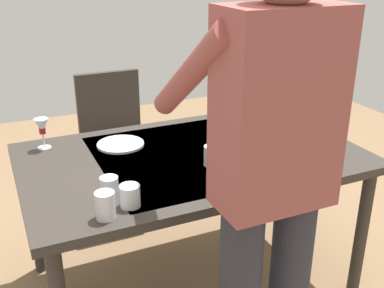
% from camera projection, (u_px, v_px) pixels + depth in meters
% --- Properties ---
extents(ground_plane, '(6.00, 6.00, 0.00)m').
position_uv_depth(ground_plane, '(192.00, 279.00, 2.47)').
color(ground_plane, '#846647').
extents(dining_table, '(1.57, 0.97, 0.73)m').
position_uv_depth(dining_table, '(192.00, 167.00, 2.22)').
color(dining_table, '#332D28').
rests_on(dining_table, ground_plane).
extents(chair_near, '(0.40, 0.40, 0.91)m').
position_uv_depth(chair_near, '(115.00, 136.00, 2.95)').
color(chair_near, black).
rests_on(chair_near, ground_plane).
extents(person_server, '(0.42, 0.61, 1.69)m').
position_uv_depth(person_server, '(270.00, 176.00, 1.45)').
color(person_server, '#2D2D38').
rests_on(person_server, ground_plane).
extents(wine_bottle, '(0.07, 0.07, 0.30)m').
position_uv_depth(wine_bottle, '(315.00, 136.00, 2.11)').
color(wine_bottle, black).
rests_on(wine_bottle, dining_table).
extents(wine_glass_left, '(0.07, 0.07, 0.15)m').
position_uv_depth(wine_glass_left, '(42.00, 128.00, 2.22)').
color(wine_glass_left, white).
rests_on(wine_glass_left, dining_table).
extents(water_cup_near_left, '(0.07, 0.07, 0.10)m').
position_uv_depth(water_cup_near_left, '(105.00, 205.00, 1.65)').
color(water_cup_near_left, silver).
rests_on(water_cup_near_left, dining_table).
extents(water_cup_near_right, '(0.07, 0.07, 0.09)m').
position_uv_depth(water_cup_near_right, '(110.00, 188.00, 1.79)').
color(water_cup_near_right, silver).
rests_on(water_cup_near_right, dining_table).
extents(water_cup_far_left, '(0.08, 0.08, 0.09)m').
position_uv_depth(water_cup_far_left, '(130.00, 196.00, 1.73)').
color(water_cup_far_left, silver).
rests_on(water_cup_far_left, dining_table).
extents(water_cup_far_right, '(0.07, 0.07, 0.09)m').
position_uv_depth(water_cup_far_right, '(211.00, 156.00, 2.06)').
color(water_cup_far_right, silver).
rests_on(water_cup_far_right, dining_table).
extents(serving_bowl_pasta, '(0.30, 0.30, 0.07)m').
position_uv_depth(serving_bowl_pasta, '(244.00, 133.00, 2.36)').
color(serving_bowl_pasta, silver).
rests_on(serving_bowl_pasta, dining_table).
extents(dinner_plate_near, '(0.23, 0.23, 0.01)m').
position_uv_depth(dinner_plate_near, '(276.00, 169.00, 2.03)').
color(dinner_plate_near, silver).
rests_on(dinner_plate_near, dining_table).
extents(dinner_plate_far, '(0.23, 0.23, 0.01)m').
position_uv_depth(dinner_plate_far, '(121.00, 144.00, 2.29)').
color(dinner_plate_far, silver).
rests_on(dinner_plate_far, dining_table).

